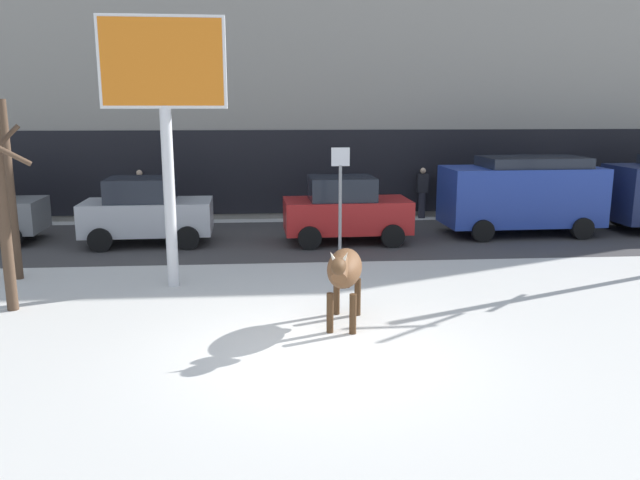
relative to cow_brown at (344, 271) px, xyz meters
The scene contains 14 objects.
ground_plane 1.69m from the cow_brown, 112.85° to the right, with size 120.00×120.00×0.00m, color silver.
road_strip 7.45m from the cow_brown, 94.14° to the left, with size 60.00×5.60×0.01m, color #423F3F.
building_facade 14.90m from the cow_brown, 92.21° to the left, with size 44.00×6.10×13.00m.
cow_brown is the anchor object (origin of this frame).
billboard 5.47m from the cow_brown, 140.74° to the left, with size 2.52×0.27×5.56m.
car_silver_hatchback 8.49m from the cow_brown, 123.62° to the left, with size 3.56×2.02×1.86m.
car_red_hatchback 6.94m from the cow_brown, 83.01° to the left, with size 3.56×2.02×1.86m.
car_blue_van 9.82m from the cow_brown, 50.69° to the left, with size 4.66×2.24×2.32m.
pedestrian_near_billboard 11.30m from the cow_brown, 69.62° to the left, with size 0.36×0.24×1.73m.
pedestrian_by_cars 11.60m from the cow_brown, 65.96° to the left, with size 0.36×0.24×1.73m.
pedestrian_far_left 11.95m from the cow_brown, 117.62° to the left, with size 0.36×0.24×1.73m.
bare_tree_right_lot 7.92m from the cow_brown, 152.55° to the left, with size 0.67×1.04×4.30m.
bare_tree_far_back 6.41m from the cow_brown, 167.80° to the left, with size 1.27×1.28×3.92m.
street_sign 4.60m from the cow_brown, 84.61° to the left, with size 0.44×0.08×2.82m.
Camera 1 is at (-0.73, -9.30, 3.80)m, focal length 35.48 mm.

